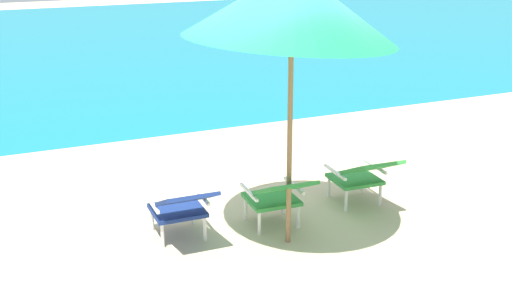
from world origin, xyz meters
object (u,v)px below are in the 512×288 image
object	(u,v)px
beach_umbrella_center	(292,4)
lounge_chair_center	(278,194)
lounge_chair_right	(363,174)
lounge_chair_left	(182,205)

from	to	relation	value
beach_umbrella_center	lounge_chair_center	bearing A→B (deg)	85.47
lounge_chair_center	lounge_chair_right	size ratio (longest dim) A/B	1.00
lounge_chair_right	lounge_chair_left	bearing A→B (deg)	-179.35
lounge_chair_left	lounge_chair_right	xyz separation A→B (m)	(2.13, 0.02, 0.00)
lounge_chair_left	lounge_chair_right	distance (m)	2.13
lounge_chair_center	beach_umbrella_center	size ratio (longest dim) A/B	0.33
lounge_chair_center	beach_umbrella_center	xyz separation A→B (m)	(-0.02, -0.29, 1.98)
lounge_chair_left	lounge_chair_center	distance (m)	1.01
lounge_chair_left	lounge_chair_center	bearing A→B (deg)	-7.16
beach_umbrella_center	lounge_chair_right	bearing A→B (deg)	21.03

